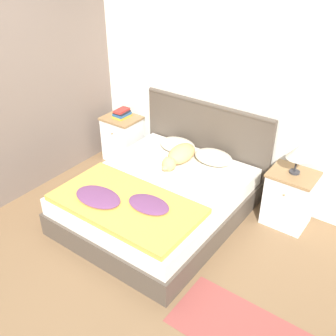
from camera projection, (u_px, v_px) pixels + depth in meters
The scene contains 14 objects.
ground_plane at pixel (83, 269), 3.79m from camera, with size 16.00×16.00×0.00m, color brown.
wall_back at pixel (205, 82), 4.59m from camera, with size 9.00×0.06×2.55m.
wall_side_left at pixel (45, 81), 4.62m from camera, with size 0.06×3.10×2.55m.
bed at pixel (158, 201), 4.36m from camera, with size 1.64×1.93×0.46m.
headboard at pixel (206, 141), 4.87m from camera, with size 1.72×0.06×1.07m.
nightstand_left at pixel (123, 138), 5.44m from camera, with size 0.48×0.42×0.64m.
nightstand_right at pixel (289, 198), 4.24m from camera, with size 0.48×0.42×0.64m.
pillow_left at pixel (178, 145), 4.85m from camera, with size 0.47×0.34×0.13m.
pillow_right at pixel (213, 157), 4.59m from camera, with size 0.47×0.34×0.13m.
quilt at pixel (125, 203), 3.87m from camera, with size 1.48×0.81×0.11m.
dog at pixel (179, 155), 4.57m from camera, with size 0.25×0.64×0.21m.
book_stack at pixel (122, 114), 5.26m from camera, with size 0.18×0.23×0.11m.
table_lamp at pixel (298, 152), 3.96m from camera, with size 0.23×0.23×0.32m.
rug at pixel (246, 333), 3.19m from camera, with size 1.24×0.61×0.00m.
Camera 1 is at (2.26, -1.72, 2.82)m, focal length 42.00 mm.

